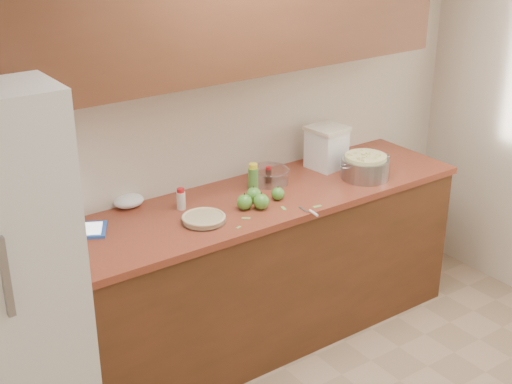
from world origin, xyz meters
TOP-DOWN VIEW (x-y plane):
  - room_shell at (0.00, 0.00)m, footprint 3.60×3.60m
  - counter_run at (0.00, 1.48)m, footprint 2.64×0.68m
  - upper_cabinets at (0.00, 1.63)m, footprint 2.60×0.34m
  - pie at (-0.36, 1.37)m, footprint 0.23×0.23m
  - colander at (0.74, 1.34)m, footprint 0.38×0.28m
  - flour_canister at (0.66, 1.61)m, footprint 0.24×0.24m
  - tablet at (-0.91, 1.63)m, footprint 0.30×0.27m
  - paring_knife at (0.16, 1.13)m, footprint 0.03×0.15m
  - lemon_bottle at (0.10, 1.58)m, footprint 0.06×0.06m
  - cinnamon_shaker at (-0.37, 1.58)m, footprint 0.05×0.05m
  - vanilla_bottle at (0.23, 1.61)m, footprint 0.04×0.04m
  - mixing_bowl at (0.23, 1.61)m, footprint 0.24×0.24m
  - paper_towel at (-0.58, 1.77)m, footprint 0.17×0.15m
  - apple_left at (-0.09, 1.38)m, footprint 0.08×0.08m
  - apple_center at (0.00, 1.44)m, footprint 0.08×0.08m
  - apple_front at (-0.02, 1.34)m, footprint 0.09×0.09m
  - apple_extra at (0.13, 1.38)m, footprint 0.07×0.07m
  - peel_a at (-0.15, 1.28)m, footprint 0.05×0.04m
  - peel_b at (0.24, 1.18)m, footprint 0.05×0.03m
  - peel_c at (-0.25, 1.22)m, footprint 0.03×0.02m
  - peel_d at (0.08, 1.27)m, footprint 0.03×0.05m

SIDE VIEW (x-z plane):
  - counter_run at x=0.00m, z-range 0.00..0.92m
  - peel_a at x=-0.15m, z-range 0.92..0.92m
  - peel_b at x=0.24m, z-range 0.92..0.92m
  - peel_c at x=-0.25m, z-range 0.92..0.92m
  - peel_d at x=0.08m, z-range 0.92..0.92m
  - paring_knife at x=0.16m, z-range 0.92..0.93m
  - tablet at x=-0.91m, z-range 0.92..0.94m
  - pie at x=-0.36m, z-range 0.92..0.96m
  - paper_towel at x=-0.58m, z-range 0.92..0.99m
  - apple_extra at x=0.13m, z-range 0.91..1.00m
  - apple_center at x=0.00m, z-range 0.91..1.01m
  - apple_left at x=-0.09m, z-range 0.91..1.01m
  - apple_front at x=-0.02m, z-range 0.91..1.01m
  - mixing_bowl at x=0.23m, z-range 0.92..1.01m
  - vanilla_bottle at x=0.23m, z-range 0.92..1.02m
  - cinnamon_shaker at x=-0.37m, z-range 0.92..1.04m
  - colander at x=0.74m, z-range 0.92..1.06m
  - lemon_bottle at x=0.10m, z-range 0.92..1.07m
  - flour_canister at x=0.66m, z-range 0.92..1.18m
  - room_shell at x=0.00m, z-range -0.50..3.10m
  - upper_cabinets at x=0.00m, z-range 1.60..2.30m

